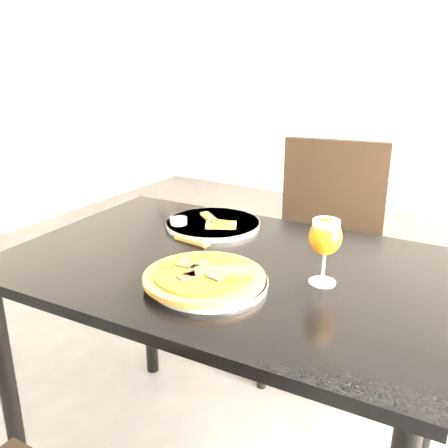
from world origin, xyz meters
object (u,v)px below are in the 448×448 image
Objects in this scene: pizza at (205,276)px; beer_glass at (325,237)px; dining_table at (227,291)px; chair_far at (325,251)px.

pizza is 0.31m from beer_glass.
pizza is at bearing -81.98° from dining_table.
beer_glass reaches higher than dining_table.
beer_glass is (0.27, 0.01, 0.21)m from dining_table.
dining_table is 0.34m from beer_glass.
pizza is at bearing -146.29° from beer_glass.
beer_glass is (0.24, 0.16, 0.10)m from pizza.
dining_table is 0.19m from pizza.
beer_glass is at bearing -81.57° from chair_far.
chair_far is 5.67× the size of beer_glass.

